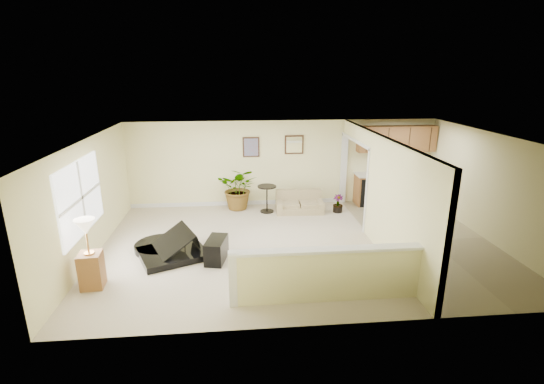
{
  "coord_description": "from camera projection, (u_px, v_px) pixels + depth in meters",
  "views": [
    {
      "loc": [
        -1.39,
        -8.23,
        3.85
      ],
      "look_at": [
        -0.59,
        0.4,
        1.18
      ],
      "focal_mm": 26.0,
      "sensor_mm": 36.0,
      "label": 1
    }
  ],
  "objects": [
    {
      "name": "left_window",
      "position": [
        80.0,
        198.0,
        7.79
      ],
      "size": [
        0.05,
        2.15,
        1.45
      ],
      "primitive_type": "cube",
      "color": "white",
      "rests_on": "left_wall"
    },
    {
      "name": "lamp_stand",
      "position": [
        90.0,
        259.0,
        7.17
      ],
      "size": [
        0.42,
        0.42,
        1.34
      ],
      "color": "#955931",
      "rests_on": "floor"
    },
    {
      "name": "right_wall",
      "position": [
        492.0,
        188.0,
        9.12
      ],
      "size": [
        0.04,
        6.0,
        2.5
      ],
      "primitive_type": "cube",
      "color": "#F0E9A4",
      "rests_on": "floor"
    },
    {
      "name": "wall_art_left",
      "position": [
        251.0,
        147.0,
        11.32
      ],
      "size": [
        0.48,
        0.04,
        0.58
      ],
      "color": "#392214",
      "rests_on": "back_wall"
    },
    {
      "name": "front_wall",
      "position": [
        332.0,
        253.0,
        5.87
      ],
      "size": [
        9.0,
        0.04,
        2.5
      ],
      "primitive_type": "cube",
      "color": "#F0E9A4",
      "rests_on": "floor"
    },
    {
      "name": "wall_mirror",
      "position": [
        294.0,
        145.0,
        11.41
      ],
      "size": [
        0.55,
        0.04,
        0.55
      ],
      "color": "#392214",
      "rests_on": "back_wall"
    },
    {
      "name": "kitchen_vinyl",
      "position": [
        430.0,
        240.0,
        9.37
      ],
      "size": [
        2.7,
        6.0,
        0.01
      ],
      "primitive_type": "cube",
      "color": "#9B9069",
      "rests_on": "floor"
    },
    {
      "name": "ceiling",
      "position": [
        301.0,
        137.0,
        8.35
      ],
      "size": [
        9.0,
        6.0,
        0.04
      ],
      "primitive_type": "cube",
      "color": "silver",
      "rests_on": "back_wall"
    },
    {
      "name": "interior_partition",
      "position": [
        375.0,
        189.0,
        9.13
      ],
      "size": [
        0.18,
        5.99,
        2.5
      ],
      "color": "#F0E9A4",
      "rests_on": "floor"
    },
    {
      "name": "kitchen_cabinets",
      "position": [
        391.0,
        175.0,
        11.71
      ],
      "size": [
        2.36,
        0.65,
        2.33
      ],
      "color": "#955931",
      "rests_on": "floor"
    },
    {
      "name": "piano_bench",
      "position": [
        216.0,
        250.0,
        8.29
      ],
      "size": [
        0.51,
        0.79,
        0.48
      ],
      "primitive_type": "cube",
      "rotation": [
        0.0,
        0.0,
        -0.21
      ],
      "color": "black",
      "rests_on": "floor"
    },
    {
      "name": "floor",
      "position": [
        299.0,
        245.0,
        9.09
      ],
      "size": [
        9.0,
        9.0,
        0.0
      ],
      "primitive_type": "plane",
      "color": "beige",
      "rests_on": "ground"
    },
    {
      "name": "piano",
      "position": [
        170.0,
        232.0,
        8.49
      ],
      "size": [
        1.91,
        1.87,
        1.27
      ],
      "rotation": [
        0.0,
        0.0,
        0.41
      ],
      "color": "black",
      "rests_on": "floor"
    },
    {
      "name": "accent_table",
      "position": [
        267.0,
        195.0,
        11.09
      ],
      "size": [
        0.53,
        0.53,
        0.77
      ],
      "color": "black",
      "rests_on": "floor"
    },
    {
      "name": "loveseat",
      "position": [
        299.0,
        201.0,
        11.22
      ],
      "size": [
        1.35,
        0.8,
        0.76
      ],
      "rotation": [
        0.0,
        0.0,
        -0.04
      ],
      "color": "tan",
      "rests_on": "floor"
    },
    {
      "name": "left_wall",
      "position": [
        90.0,
        199.0,
        8.32
      ],
      "size": [
        0.04,
        6.0,
        2.5
      ],
      "primitive_type": "cube",
      "color": "#F0E9A4",
      "rests_on": "floor"
    },
    {
      "name": "pony_half_wall",
      "position": [
        325.0,
        274.0,
        6.75
      ],
      "size": [
        3.42,
        0.22,
        1.0
      ],
      "color": "#F0E9A4",
      "rests_on": "floor"
    },
    {
      "name": "small_plant",
      "position": [
        338.0,
        205.0,
        11.15
      ],
      "size": [
        0.37,
        0.37,
        0.51
      ],
      "color": "black",
      "rests_on": "floor"
    },
    {
      "name": "palm_plant",
      "position": [
        239.0,
        188.0,
        11.31
      ],
      "size": [
        1.33,
        1.22,
        1.25
      ],
      "color": "black",
      "rests_on": "floor"
    },
    {
      "name": "back_wall",
      "position": [
        284.0,
        163.0,
        11.57
      ],
      "size": [
        9.0,
        0.04,
        2.5
      ],
      "primitive_type": "cube",
      "color": "#F0E9A4",
      "rests_on": "floor"
    }
  ]
}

